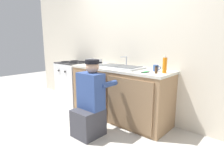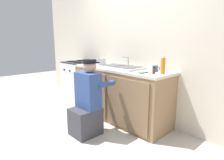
# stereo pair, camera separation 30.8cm
# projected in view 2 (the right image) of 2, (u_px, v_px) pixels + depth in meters

# --- Properties ---
(ground_plane) EXTENTS (12.00, 12.00, 0.00)m
(ground_plane) POSITION_uv_depth(u_px,v_px,m) (108.00, 123.00, 3.17)
(ground_plane) COLOR beige
(back_wall) EXTENTS (6.00, 0.10, 2.50)m
(back_wall) POSITION_uv_depth(u_px,v_px,m) (134.00, 47.00, 3.35)
(back_wall) COLOR beige
(back_wall) RESTS_ON ground_plane
(counter_cabinet) EXTENTS (1.81, 0.62, 0.87)m
(counter_cabinet) POSITION_uv_depth(u_px,v_px,m) (120.00, 95.00, 3.27)
(counter_cabinet) COLOR #997551
(counter_cabinet) RESTS_ON ground_plane
(countertop) EXTENTS (1.85, 0.62, 0.04)m
(countertop) POSITION_uv_depth(u_px,v_px,m) (121.00, 69.00, 3.19)
(countertop) COLOR beige
(countertop) RESTS_ON counter_cabinet
(sink_double_basin) EXTENTS (0.80, 0.44, 0.19)m
(sink_double_basin) POSITION_uv_depth(u_px,v_px,m) (121.00, 67.00, 3.18)
(sink_double_basin) COLOR silver
(sink_double_basin) RESTS_ON countertop
(stove_range) EXTENTS (0.63, 0.62, 0.93)m
(stove_range) POSITION_uv_depth(u_px,v_px,m) (80.00, 82.00, 4.18)
(stove_range) COLOR white
(stove_range) RESTS_ON ground_plane
(plumber_person) EXTENTS (0.42, 0.61, 1.10)m
(plumber_person) POSITION_uv_depth(u_px,v_px,m) (87.00, 104.00, 2.73)
(plumber_person) COLOR #3F3F47
(plumber_person) RESTS_ON ground_plane
(spice_bottle_pepper) EXTENTS (0.04, 0.04, 0.10)m
(spice_bottle_pepper) POSITION_uv_depth(u_px,v_px,m) (154.00, 70.00, 2.57)
(spice_bottle_pepper) COLOR #513823
(spice_bottle_pepper) RESTS_ON countertop
(dish_rack_tray) EXTENTS (0.28, 0.22, 0.11)m
(dish_rack_tray) POSITION_uv_depth(u_px,v_px,m) (98.00, 63.00, 3.69)
(dish_rack_tray) COLOR #B2B7BC
(dish_rack_tray) RESTS_ON countertop
(coffee_mug) EXTENTS (0.13, 0.08, 0.09)m
(coffee_mug) POSITION_uv_depth(u_px,v_px,m) (155.00, 69.00, 2.76)
(coffee_mug) COLOR #335699
(coffee_mug) RESTS_ON countertop
(cell_phone) EXTENTS (0.07, 0.14, 0.01)m
(cell_phone) POSITION_uv_depth(u_px,v_px,m) (143.00, 73.00, 2.67)
(cell_phone) COLOR black
(cell_phone) RESTS_ON countertop
(soap_bottle_orange) EXTENTS (0.06, 0.06, 0.25)m
(soap_bottle_orange) POSITION_uv_depth(u_px,v_px,m) (163.00, 66.00, 2.57)
(soap_bottle_orange) COLOR orange
(soap_bottle_orange) RESTS_ON countertop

